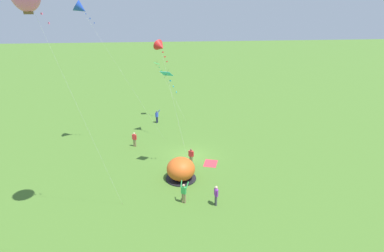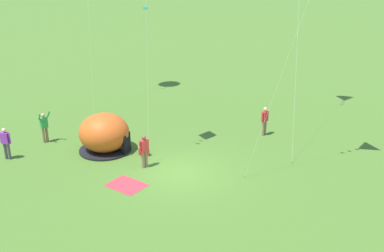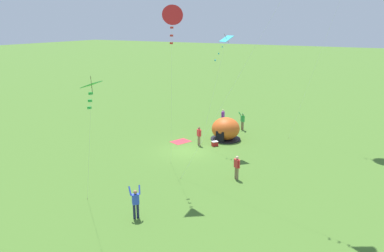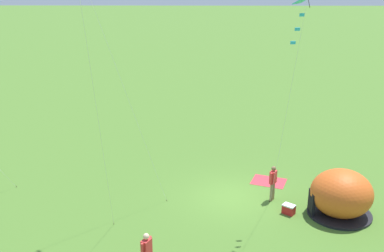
{
  "view_description": "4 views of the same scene",
  "coord_description": "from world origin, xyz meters",
  "px_view_note": "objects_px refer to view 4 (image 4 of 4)",
  "views": [
    {
      "loc": [
        -28.79,
        4.13,
        14.21
      ],
      "look_at": [
        -1.03,
        0.02,
        3.82
      ],
      "focal_mm": 28.0,
      "sensor_mm": 36.0,
      "label": 1
    },
    {
      "loc": [
        5.66,
        -18.71,
        10.07
      ],
      "look_at": [
        0.25,
        1.52,
        1.94
      ],
      "focal_mm": 42.0,
      "sensor_mm": 36.0,
      "label": 2
    },
    {
      "loc": [
        26.25,
        15.1,
        10.7
      ],
      "look_at": [
        -0.96,
        0.02,
        1.99
      ],
      "focal_mm": 35.0,
      "sensor_mm": 36.0,
      "label": 3
    },
    {
      "loc": [
        1.67,
        19.39,
        10.07
      ],
      "look_at": [
        1.93,
        0.71,
        3.83
      ],
      "focal_mm": 42.0,
      "sensor_mm": 36.0,
      "label": 4
    }
  ],
  "objects_px": {
    "person_center_field": "(273,181)",
    "popup_tent": "(341,194)",
    "cooler_box": "(289,209)",
    "kite_cyan": "(305,6)"
  },
  "relations": [
    {
      "from": "cooler_box",
      "to": "popup_tent",
      "type": "bearing_deg",
      "value": 179.05
    },
    {
      "from": "kite_cyan",
      "to": "popup_tent",
      "type": "bearing_deg",
      "value": -161.86
    },
    {
      "from": "popup_tent",
      "to": "kite_cyan",
      "type": "height_order",
      "value": "kite_cyan"
    },
    {
      "from": "popup_tent",
      "to": "cooler_box",
      "type": "xyz_separation_m",
      "value": [
        2.24,
        -0.04,
        -0.78
      ]
    },
    {
      "from": "cooler_box",
      "to": "kite_cyan",
      "type": "relative_size",
      "value": 0.07
    },
    {
      "from": "cooler_box",
      "to": "kite_cyan",
      "type": "bearing_deg",
      "value": 80.0
    },
    {
      "from": "person_center_field",
      "to": "popup_tent",
      "type": "bearing_deg",
      "value": 154.12
    },
    {
      "from": "cooler_box",
      "to": "person_center_field",
      "type": "xyz_separation_m",
      "value": [
        0.54,
        -1.31,
        0.74
      ]
    },
    {
      "from": "popup_tent",
      "to": "cooler_box",
      "type": "bearing_deg",
      "value": -0.95
    },
    {
      "from": "person_center_field",
      "to": "kite_cyan",
      "type": "height_order",
      "value": "kite_cyan"
    }
  ]
}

